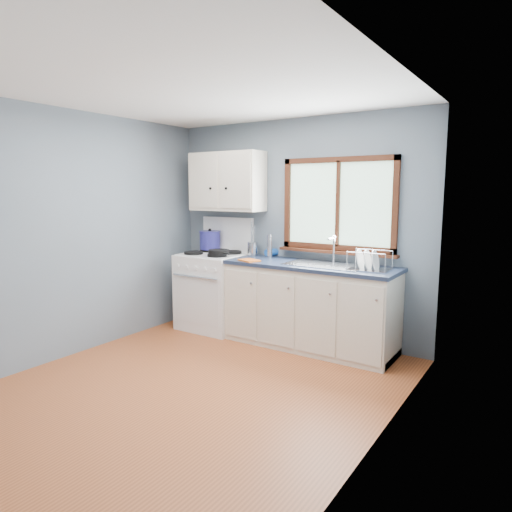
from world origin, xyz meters
The scene contains 18 objects.
floor centered at (0.00, 0.00, -0.01)m, with size 3.20×3.60×0.02m, color #A55127.
ceiling centered at (0.00, 0.00, 2.51)m, with size 3.20×3.60×0.02m, color white.
wall_back centered at (0.00, 1.81, 1.25)m, with size 3.20×0.02×2.50m, color slate.
wall_left centered at (-1.61, 0.00, 1.25)m, with size 0.02×3.60×2.50m, color slate.
wall_right centered at (1.61, 0.00, 1.25)m, with size 0.02×3.60×2.50m, color slate.
gas_range centered at (-0.95, 1.47, 0.49)m, with size 0.76×0.69×1.36m.
base_cabinets centered at (0.36, 1.49, 0.41)m, with size 1.85×0.60×0.88m.
countertop centered at (0.36, 1.49, 0.90)m, with size 1.89×0.64×0.04m, color #172033.
sink centered at (0.54, 1.49, 0.86)m, with size 0.84×0.46×0.44m.
window centered at (0.54, 1.77, 1.48)m, with size 1.36×0.10×1.03m.
upper_cabinets centered at (-0.85, 1.63, 1.80)m, with size 0.95×0.35×0.70m.
skillet centered at (-0.75, 1.32, 0.98)m, with size 0.39×0.32×0.05m.
stockpot centered at (-1.12, 1.61, 1.08)m, with size 0.34×0.34×0.26m.
utensil_crock centered at (-0.51, 1.68, 1.00)m, with size 0.17×0.17×0.41m.
thermos centered at (-0.26, 1.67, 1.05)m, with size 0.06×0.06×0.27m, color silver.
soap_bottle centered at (-0.30, 1.66, 1.04)m, with size 0.10×0.10×0.25m, color #1851AC.
dish_towel centered at (-0.29, 1.28, 0.93)m, with size 0.23×0.16×0.02m, color #C6581B.
dish_rack centered at (1.01, 1.45, 0.97)m, with size 0.41×0.32×0.20m.
Camera 1 is at (2.51, -2.84, 1.70)m, focal length 32.00 mm.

